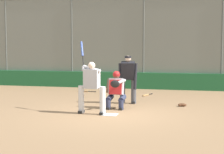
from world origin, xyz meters
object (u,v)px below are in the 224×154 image
umpire_home (128,78)px  spare_bat_by_padding (146,95)px  batter_at_plate (91,86)px  baseball_loose (80,102)px  catcher_behind_plate (116,89)px  spare_bat_near_backstop (85,91)px  fielding_glove_on_dirt (182,105)px

umpire_home → spare_bat_by_padding: size_ratio=2.24×
batter_at_plate → baseball_loose: bearing=-54.6°
spare_bat_by_padding → baseball_loose: (2.11, 2.39, 0.00)m
catcher_behind_plate → spare_bat_near_backstop: catcher_behind_plate is taller
catcher_behind_plate → baseball_loose: 1.92m
umpire_home → baseball_loose: umpire_home is taller
spare_bat_by_padding → baseball_loose: baseball_loose is taller
spare_bat_near_backstop → fielding_glove_on_dirt: (-4.40, 3.01, 0.02)m
umpire_home → spare_bat_by_padding: bearing=-104.1°
fielding_glove_on_dirt → baseball_loose: fielding_glove_on_dirt is taller
batter_at_plate → fielding_glove_on_dirt: batter_at_plate is taller
catcher_behind_plate → umpire_home: size_ratio=0.73×
batter_at_plate → catcher_behind_plate: (-0.52, -1.06, -0.22)m
umpire_home → baseball_loose: (1.74, 0.21, -0.88)m
umpire_home → spare_bat_by_padding: (-0.37, -2.18, -0.89)m
spare_bat_near_backstop → batter_at_plate: bearing=116.8°
catcher_behind_plate → spare_bat_by_padding: bearing=-99.5°
batter_at_plate → catcher_behind_plate: batter_at_plate is taller
batter_at_plate → fielding_glove_on_dirt: size_ratio=7.61×
fielding_glove_on_dirt → spare_bat_by_padding: bearing=-56.9°
fielding_glove_on_dirt → baseball_loose: bearing=0.3°
spare_bat_by_padding → baseball_loose: 3.18m
spare_bat_by_padding → baseball_loose: bearing=-20.2°
catcher_behind_plate → baseball_loose: size_ratio=16.75×
batter_at_plate → fielding_glove_on_dirt: 3.40m
batter_at_plate → catcher_behind_plate: size_ratio=1.77×
umpire_home → spare_bat_near_backstop: bearing=-53.1°
batter_at_plate → baseball_loose: (1.03, -2.00, -0.82)m
spare_bat_near_backstop → baseball_loose: baseball_loose is taller
baseball_loose → umpire_home: bearing=-173.2°
batter_at_plate → fielding_glove_on_dirt: (-2.62, -2.02, -0.81)m
catcher_behind_plate → fielding_glove_on_dirt: (-2.09, -0.96, -0.59)m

